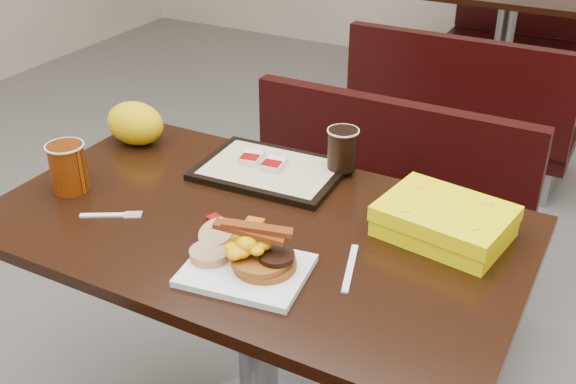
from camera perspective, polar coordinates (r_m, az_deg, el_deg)
The scene contains 23 objects.
table_near at distance 1.78m, azimuth -2.49°, elevation -12.80°, with size 1.20×0.70×0.75m, color black, non-canonical shape.
bench_near_n at distance 2.30m, azimuth 6.39°, elevation -2.65°, with size 1.00×0.46×0.72m, color black, non-canonical shape.
table_far at distance 3.98m, azimuth 17.18°, elevation 10.53°, with size 1.20×0.70×0.75m, color black, non-canonical shape.
bench_far_s at distance 3.33m, azimuth 14.41°, elevation 7.09°, with size 1.00×0.46×0.72m, color black, non-canonical shape.
bench_far_n at distance 4.64m, azimuth 19.15°, elevation 12.63°, with size 1.00×0.46×0.72m, color black, non-canonical shape.
platter at distance 1.39m, azimuth -3.48°, elevation -6.48°, with size 0.24×0.19×0.01m, color white.
pancake_stack at distance 1.38m, azimuth -1.91°, elevation -5.73°, with size 0.13×0.13×0.03m, color brown.
sausage_patty at distance 1.36m, azimuth -0.95°, elevation -5.31°, with size 0.07×0.07×0.01m, color black.
scrambled_eggs at distance 1.36m, azimuth -3.36°, elevation -4.48°, with size 0.08×0.07×0.04m, color #FFDA05.
bacon_strips at distance 1.36m, azimuth -3.22°, elevation -3.23°, with size 0.15×0.06×0.01m, color #4A1205, non-canonical shape.
muffin_bottom at distance 1.42m, azimuth -6.48°, elevation -5.09°, with size 0.08×0.08×0.02m, color tan.
muffin_top at distance 1.46m, azimuth -5.87°, elevation -3.48°, with size 0.08×0.08×0.02m, color tan.
coffee_cup_near at distance 1.74m, azimuth -17.71°, elevation 1.94°, with size 0.09×0.09×0.12m, color #9B3D05.
fork at distance 1.63m, azimuth -15.10°, elevation -1.85°, with size 0.14×0.03×0.00m, color white, non-canonical shape.
knife at distance 1.41m, azimuth 5.15°, elevation -6.26°, with size 0.17×0.01×0.00m, color white.
condiment_syrup at distance 1.55m, azimuth -2.80°, elevation -2.52°, with size 0.04×0.03×0.01m, color #BE5B08.
condiment_ketchup at distance 1.57m, azimuth -6.01°, elevation -2.21°, with size 0.04×0.03×0.01m, color #8C0504.
tray at distance 1.76m, azimuth -1.47°, elevation 1.79°, with size 0.36×0.25×0.02m, color black.
hashbrown_sleeve_left at distance 1.78m, azimuth -3.02°, elevation 2.84°, with size 0.05×0.07×0.02m, color silver.
hashbrown_sleeve_right at distance 1.75m, azimuth -1.19°, elevation 2.31°, with size 0.05×0.07×0.02m, color silver.
coffee_cup_far at distance 1.74m, azimuth 4.53°, elevation 3.58°, with size 0.08×0.08×0.10m, color black.
clamshell at distance 1.53m, azimuth 12.80°, elevation -2.35°, with size 0.27×0.20×0.07m, color #FAEA04.
paper_bag at distance 1.95m, azimuth -12.50°, elevation 5.57°, with size 0.17×0.12×0.12m, color #E0BD07.
Camera 1 is at (0.69, -1.13, 1.57)m, focal length 43.04 mm.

